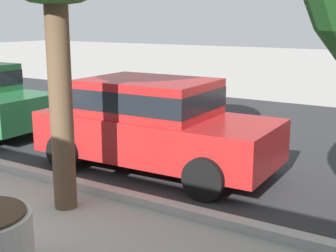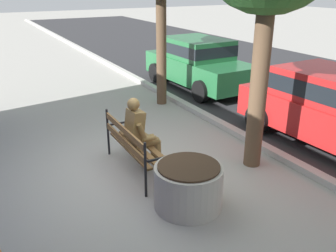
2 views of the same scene
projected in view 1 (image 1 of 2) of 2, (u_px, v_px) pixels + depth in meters
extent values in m
cube|color=#2D2D30|center=(197.00, 127.00, 11.24)|extent=(60.00, 9.00, 0.01)
cube|color=#B2AFA8|center=(56.00, 178.00, 7.45)|extent=(60.00, 0.20, 0.12)
cylinder|color=brown|center=(61.00, 98.00, 6.15)|extent=(0.31, 0.31, 3.06)
cylinder|color=black|center=(40.00, 118.00, 10.80)|extent=(0.65, 0.24, 0.64)
cube|color=#B21E1E|center=(157.00, 135.00, 7.97)|extent=(4.16, 1.85, 0.70)
cube|color=#B21E1E|center=(149.00, 97.00, 7.90)|extent=(2.19, 1.64, 0.60)
cube|color=black|center=(149.00, 97.00, 7.90)|extent=(2.20, 1.66, 0.33)
cylinder|color=black|center=(248.00, 151.00, 8.09)|extent=(0.65, 0.24, 0.64)
cylinder|color=black|center=(204.00, 179.00, 6.66)|extent=(0.65, 0.24, 0.64)
cylinder|color=black|center=(123.00, 132.00, 9.41)|extent=(0.65, 0.24, 0.64)
cylinder|color=black|center=(64.00, 152.00, 7.98)|extent=(0.65, 0.24, 0.64)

